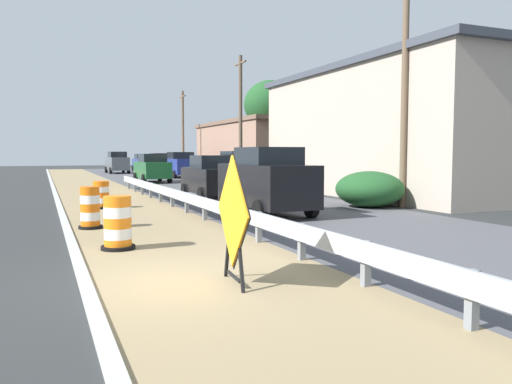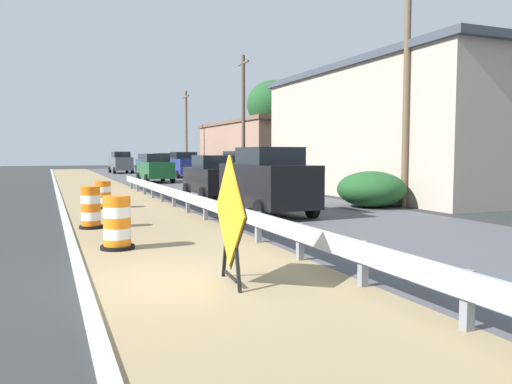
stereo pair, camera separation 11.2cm
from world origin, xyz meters
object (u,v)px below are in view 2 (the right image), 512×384
Objects in this scene: car_distant_b at (214,177)px; car_lead_far_lane at (267,181)px; car_distant_c at (165,164)px; traffic_barrel_mid at (103,196)px; warning_sign_diamond at (230,215)px; car_mid_far_lane at (148,163)px; car_distant_a at (184,165)px; utility_pole_mid at (243,118)px; traffic_barrel_nearest at (117,225)px; traffic_barrel_close at (91,209)px; car_trailing_near_lane at (242,169)px; car_trailing_far_lane at (155,168)px; utility_pole_far at (186,132)px; car_lead_near_lane at (121,162)px; utility_pole_near at (406,86)px.

car_lead_far_lane is at bearing 179.91° from car_distant_b.
traffic_barrel_mid is at bearing -16.64° from car_distant_c.
warning_sign_diamond is 0.46× the size of car_distant_c.
car_distant_a is (0.24, -15.27, 0.08)m from car_mid_far_lane.
car_mid_far_lane is at bearing -93.78° from warning_sign_diamond.
utility_pole_mid reaches higher than car_lead_far_lane.
traffic_barrel_nearest reaches higher than traffic_barrel_mid.
traffic_barrel_close is at bearing -20.49° from car_distant_a.
car_distant_b is at bearing -30.08° from car_trailing_near_lane.
car_trailing_far_lane is at bearing -2.44° from car_lead_far_lane.
utility_pole_far is (9.33, 38.68, 2.92)m from warning_sign_diamond.
car_lead_near_lane is 37.80m from utility_pole_near.
car_distant_c is at bearing 76.32° from traffic_barrel_nearest.
car_trailing_near_lane reaches higher than car_distant_b.
car_distant_c is 16.37m from utility_pole_mid.
car_lead_near_lane is at bearing -90.32° from warning_sign_diamond.
car_mid_far_lane is (3.41, 4.02, -0.11)m from car_lead_near_lane.
car_trailing_far_lane is 14.00m from car_distant_b.
car_distant_c is (-0.44, 19.17, -0.06)m from car_trailing_near_lane.
traffic_barrel_mid is 38.39m from car_mid_far_lane.
car_lead_far_lane is 5.97m from car_distant_b.
utility_pole_far is at bearing 7.30° from car_mid_far_lane.
car_mid_far_lane is 0.49× the size of utility_pole_mid.
car_trailing_near_lane reaches higher than car_distant_c.
car_mid_far_lane is at bearing 179.60° from car_distant_a.
car_distant_b is (-3.82, -6.65, -0.10)m from car_trailing_near_lane.
car_trailing_far_lane is (5.85, 21.02, 0.48)m from traffic_barrel_close.
utility_pole_far is at bearing -26.59° from car_trailing_far_lane.
traffic_barrel_mid is 28.71m from utility_pole_far.
warning_sign_diamond is at bearing -103.56° from utility_pole_far.
car_distant_a is at bearing 68.66° from traffic_barrel_mid.
car_distant_c is (-0.40, 5.61, -0.05)m from car_distant_a.
car_trailing_near_lane is 19.17m from car_distant_c.
utility_pole_near is 1.04× the size of utility_pole_mid.
utility_pole_far is (5.03, -6.77, 2.91)m from car_lead_near_lane.
car_distant_b is at bearing -101.78° from utility_pole_far.
utility_pole_mid is (1.75, -15.93, 3.30)m from car_distant_c.
car_mid_far_lane is 41.47m from utility_pole_near.
car_trailing_near_lane is at bearing -112.00° from utility_pole_mid.
utility_pole_near reaches higher than car_distant_a.
utility_pole_mid is (10.55, 20.24, 3.80)m from traffic_barrel_nearest.
car_distant_b is (5.70, 7.03, 0.45)m from traffic_barrel_close.
traffic_barrel_close is 0.25× the size of car_distant_c.
warning_sign_diamond is at bearing -10.82° from car_distant_c.
traffic_barrel_mid is at bearing 112.50° from car_distant_b.
utility_pole_far is (10.85, 31.72, 3.48)m from traffic_barrel_close.
car_distant_a is 1.07× the size of car_distant_c.
car_mid_far_lane is (-0.29, 28.83, -0.10)m from car_trailing_near_lane.
utility_pole_near is (1.82, -26.00, 3.43)m from car_distant_a.
car_trailing_near_lane is at bearing 44.72° from traffic_barrel_mid.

